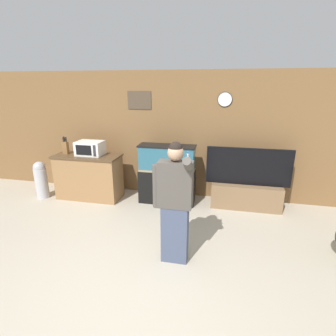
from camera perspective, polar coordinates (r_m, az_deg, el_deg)
name	(u,v)px	position (r m, az deg, el deg)	size (l,w,h in m)	color
ground_plane	(135,291)	(3.44, -7.16, -25.04)	(18.00, 18.00, 0.00)	#B2A893
wall_back_paneled	(179,136)	(5.51, 2.51, 7.04)	(10.00, 0.08, 2.60)	brown
counter_island	(89,176)	(5.78, -16.80, -1.77)	(1.36, 0.60, 0.94)	olive
microwave	(90,148)	(5.62, -16.60, 4.17)	(0.54, 0.38, 0.28)	white
knife_block	(65,147)	(5.87, -21.42, 4.20)	(0.11, 0.09, 0.36)	brown
aquarium_on_stand	(167,174)	(5.26, -0.20, -1.41)	(1.12, 0.38, 1.20)	black
tv_on_stand	(246,190)	(5.33, 16.66, -4.67)	(1.59, 0.40, 1.20)	brown
person_standing	(174,202)	(3.42, 1.41, -7.44)	(0.53, 0.40, 1.67)	#424C66
trash_bin	(41,179)	(6.16, -25.92, -2.21)	(0.26, 0.26, 0.80)	#B7B7BC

